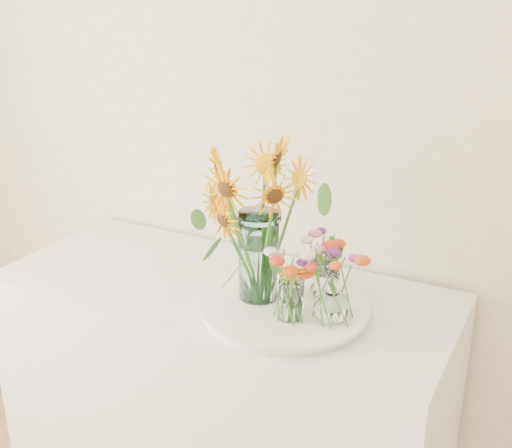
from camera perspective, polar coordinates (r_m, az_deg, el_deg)
The scene contains 10 objects.
counter at distance 2.20m, azimuth -2.75°, elevation -16.02°, with size 1.40×0.60×0.90m, color white.
tray at distance 1.80m, azimuth 2.56°, elevation -7.58°, with size 0.45×0.45×0.03m, color white.
mason_jar at distance 1.78m, azimuth 0.24°, elevation -2.89°, with size 0.11×0.11×0.26m, color #B3E9E7.
sunflower_bouquet at distance 1.74m, azimuth 0.24°, elevation 0.20°, with size 0.58×0.58×0.47m, color #FFA205, non-canonical shape.
small_vase_a at distance 1.70m, azimuth 3.13°, elevation -6.76°, with size 0.07×0.07×0.12m, color white.
wildflower_posy_a at distance 1.68m, azimuth 3.16°, elevation -5.40°, with size 0.19×0.19×0.21m, color #C84211, non-canonical shape.
small_vase_b at distance 1.70m, azimuth 6.79°, elevation -6.44°, with size 0.10×0.10×0.14m, color white, non-canonical shape.
wildflower_posy_b at distance 1.68m, azimuth 6.85°, elevation -5.08°, with size 0.23×0.23×0.23m, color #C84211, non-canonical shape.
small_vase_c at distance 1.83m, azimuth 6.08°, elevation -4.79°, with size 0.06×0.06×0.11m, color white.
wildflower_posy_c at distance 1.81m, azimuth 6.13°, elevation -3.51°, with size 0.19×0.19×0.20m, color #C84211, non-canonical shape.
Camera 1 is at (0.59, 0.42, 1.77)m, focal length 45.00 mm.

